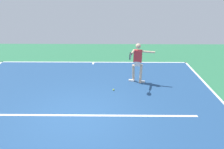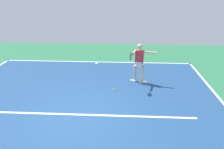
{
  "view_description": "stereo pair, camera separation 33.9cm",
  "coord_description": "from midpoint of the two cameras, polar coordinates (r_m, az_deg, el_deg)",
  "views": [
    {
      "loc": [
        -1.16,
        6.08,
        3.89
      ],
      "look_at": [
        -1.07,
        -1.41,
        0.9
      ],
      "focal_mm": 35.34,
      "sensor_mm": 36.0,
      "label": 1
    },
    {
      "loc": [
        -1.49,
        6.07,
        3.89
      ],
      "look_at": [
        -1.07,
        -1.41,
        0.9
      ],
      "focal_mm": 35.34,
      "sensor_mm": 36.0,
      "label": 2
    }
  ],
  "objects": [
    {
      "name": "tennis_ball_far_corner",
      "position": [
        10.79,
        7.12,
        0.65
      ],
      "size": [
        0.07,
        0.07,
        0.07
      ],
      "primitive_type": "sphere",
      "color": "#CCE033",
      "rests_on": "ground_plane"
    },
    {
      "name": "court_line_baseline_near",
      "position": [
        12.28,
        -3.14,
        3.27
      ],
      "size": [
        10.3,
        0.1,
        0.01
      ],
      "primitive_type": "cube",
      "color": "white",
      "rests_on": "ground_plane"
    },
    {
      "name": "tennis_ball_near_service_line",
      "position": [
        8.89,
        1.64,
        -3.96
      ],
      "size": [
        0.07,
        0.07,
        0.07
      ],
      "primitive_type": "sphere",
      "color": "#C6E53D",
      "rests_on": "ground_plane"
    },
    {
      "name": "tennis_player",
      "position": [
        9.36,
        8.08,
        3.48
      ],
      "size": [
        1.12,
        1.14,
        1.73
      ],
      "rotation": [
        0.0,
        0.0,
        -0.25
      ],
      "color": "beige",
      "rests_on": "ground_plane"
    },
    {
      "name": "court_line_service",
      "position": [
        7.39,
        -7.72,
        -10.23
      ],
      "size": [
        7.72,
        0.1,
        0.01
      ],
      "primitive_type": "cube",
      "color": "white",
      "rests_on": "ground_plane"
    },
    {
      "name": "court_surface",
      "position": [
        7.34,
        -7.81,
        -10.48
      ],
      "size": [
        10.3,
        11.08,
        0.0
      ],
      "primitive_type": "cube",
      "color": "navy",
      "rests_on": "ground_plane"
    },
    {
      "name": "court_line_centre_mark",
      "position": [
        12.09,
        -3.24,
        2.97
      ],
      "size": [
        0.1,
        0.3,
        0.01
      ],
      "primitive_type": "cube",
      "color": "white",
      "rests_on": "ground_plane"
    },
    {
      "name": "ground_plane",
      "position": [
        7.34,
        -7.81,
        -10.5
      ],
      "size": [
        19.31,
        19.31,
        0.0
      ],
      "primitive_type": "plane",
      "color": "#2D754C"
    }
  ]
}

